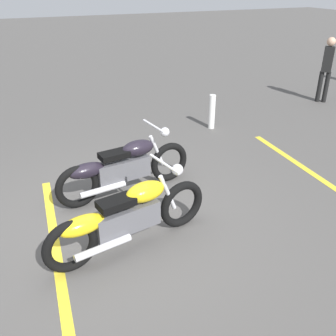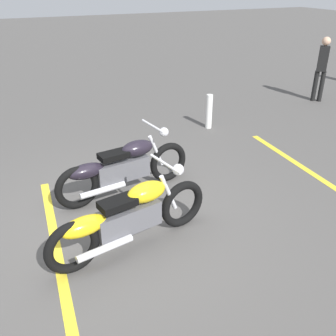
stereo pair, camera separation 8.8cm
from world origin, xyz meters
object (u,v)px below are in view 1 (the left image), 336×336
motorcycle_bright_foreground (126,217)px  bollard_post (212,112)px  motorcycle_dark_foreground (123,167)px  bystander_secondary (327,67)px

motorcycle_bright_foreground → bollard_post: motorcycle_bright_foreground is taller
motorcycle_dark_foreground → bystander_secondary: (6.36, 2.57, 0.47)m
motorcycle_bright_foreground → bystander_secondary: bystander_secondary is taller
motorcycle_dark_foreground → bollard_post: bearing=28.3°
motorcycle_bright_foreground → motorcycle_dark_foreground: (0.35, 1.29, 0.00)m
bystander_secondary → bollard_post: bystander_secondary is taller
motorcycle_bright_foreground → bollard_post: size_ratio=2.90×
motorcycle_dark_foreground → bollard_post: 3.32m
motorcycle_bright_foreground → bystander_secondary: 7.75m
bystander_secondary → bollard_post: bearing=-39.7°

